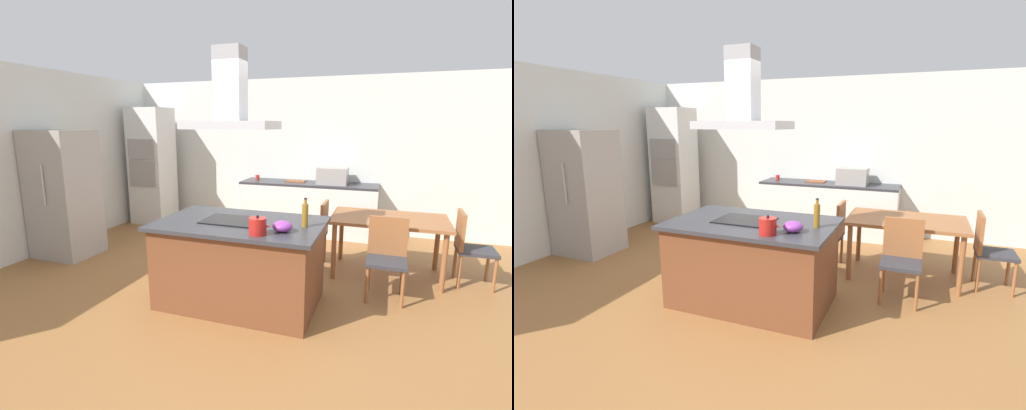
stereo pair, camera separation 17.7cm
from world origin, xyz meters
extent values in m
plane|color=#936033|center=(0.00, 1.50, 0.00)|extent=(16.00, 16.00, 0.00)
cube|color=silver|center=(0.00, 3.25, 1.35)|extent=(7.20, 0.10, 2.70)
cube|color=silver|center=(-3.45, 1.00, 1.35)|extent=(0.10, 8.80, 2.70)
cube|color=brown|center=(0.00, 0.00, 0.43)|extent=(1.62, 1.01, 0.86)
cube|color=#333338|center=(0.00, 0.00, 0.88)|extent=(1.72, 1.11, 0.04)
cube|color=black|center=(-0.09, 0.00, 0.91)|extent=(0.60, 0.44, 0.01)
cylinder|color=#B21E19|center=(0.33, -0.38, 0.98)|extent=(0.17, 0.17, 0.16)
sphere|color=black|center=(0.33, -0.38, 1.07)|extent=(0.03, 0.03, 0.03)
cone|color=#B21E19|center=(0.43, -0.38, 0.99)|extent=(0.06, 0.03, 0.04)
cylinder|color=olive|center=(0.68, 0.03, 1.02)|extent=(0.06, 0.06, 0.23)
cylinder|color=olive|center=(0.68, 0.03, 1.16)|extent=(0.03, 0.03, 0.05)
cylinder|color=black|center=(0.68, 0.03, 1.19)|extent=(0.03, 0.03, 0.01)
ellipsoid|color=purple|center=(0.52, -0.21, 0.95)|extent=(0.19, 0.19, 0.11)
cube|color=silver|center=(0.12, 2.88, 0.43)|extent=(2.36, 0.62, 0.86)
cube|color=#333338|center=(0.12, 2.88, 0.88)|extent=(2.36, 0.62, 0.04)
cube|color=#9E9993|center=(0.53, 2.88, 1.04)|extent=(0.50, 0.38, 0.28)
cylinder|color=red|center=(-0.83, 2.91, 0.95)|extent=(0.08, 0.08, 0.09)
cube|color=brown|center=(-0.12, 2.93, 0.91)|extent=(0.34, 0.24, 0.02)
cube|color=silver|center=(-2.90, 2.65, 1.10)|extent=(0.70, 0.64, 2.20)
cube|color=#9E9993|center=(-2.90, 2.32, 1.45)|extent=(0.56, 0.02, 0.36)
cube|color=#9E9993|center=(-2.90, 2.32, 1.00)|extent=(0.56, 0.02, 0.48)
cube|color=#9E9993|center=(-2.98, 0.57, 0.91)|extent=(0.80, 0.70, 1.82)
cylinder|color=beige|center=(-2.93, 0.20, 1.10)|extent=(0.02, 0.02, 0.55)
cube|color=#995B33|center=(1.47, 1.35, 0.73)|extent=(1.40, 0.90, 0.04)
cylinder|color=#995B33|center=(0.85, 0.98, 0.35)|extent=(0.06, 0.06, 0.71)
cylinder|color=#995B33|center=(2.09, 0.98, 0.35)|extent=(0.06, 0.06, 0.71)
cylinder|color=#995B33|center=(0.85, 1.72, 0.35)|extent=(0.06, 0.06, 0.71)
cylinder|color=#995B33|center=(2.09, 1.72, 0.35)|extent=(0.06, 0.06, 0.71)
cube|color=#333338|center=(1.47, 0.60, 0.43)|extent=(0.42, 0.42, 0.04)
cube|color=#995B33|center=(1.47, 0.79, 0.67)|extent=(0.42, 0.04, 0.44)
cylinder|color=#995B33|center=(1.65, 0.42, 0.21)|extent=(0.04, 0.04, 0.41)
cylinder|color=#995B33|center=(1.29, 0.42, 0.21)|extent=(0.04, 0.04, 0.41)
cylinder|color=#995B33|center=(1.65, 0.78, 0.21)|extent=(0.04, 0.04, 0.41)
cylinder|color=#995B33|center=(1.29, 0.78, 0.21)|extent=(0.04, 0.04, 0.41)
cube|color=#333338|center=(2.47, 1.35, 0.43)|extent=(0.42, 0.42, 0.04)
cube|color=#995B33|center=(2.28, 1.35, 0.67)|extent=(0.04, 0.42, 0.44)
cylinder|color=#995B33|center=(2.65, 1.53, 0.21)|extent=(0.04, 0.04, 0.41)
cylinder|color=#995B33|center=(2.65, 1.17, 0.21)|extent=(0.04, 0.04, 0.41)
cylinder|color=#995B33|center=(2.29, 1.53, 0.21)|extent=(0.04, 0.04, 0.41)
cylinder|color=#995B33|center=(2.29, 1.17, 0.21)|extent=(0.04, 0.04, 0.41)
cube|color=#333338|center=(0.47, 1.35, 0.43)|extent=(0.42, 0.42, 0.04)
cube|color=#995B33|center=(0.66, 1.35, 0.67)|extent=(0.04, 0.42, 0.44)
cylinder|color=#995B33|center=(0.29, 1.17, 0.21)|extent=(0.04, 0.04, 0.41)
cylinder|color=#995B33|center=(0.29, 1.53, 0.21)|extent=(0.04, 0.04, 0.41)
cylinder|color=#995B33|center=(0.65, 1.17, 0.21)|extent=(0.04, 0.04, 0.41)
cylinder|color=#995B33|center=(0.65, 1.53, 0.21)|extent=(0.04, 0.04, 0.41)
cube|color=#ADADB2|center=(-0.09, 0.00, 1.89)|extent=(0.90, 0.55, 0.08)
cube|color=#ADADB2|center=(-0.09, 0.00, 2.28)|extent=(0.28, 0.24, 0.70)
camera|label=1|loc=(1.44, -3.54, 1.90)|focal=26.43mm
camera|label=2|loc=(1.61, -3.47, 1.90)|focal=26.43mm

